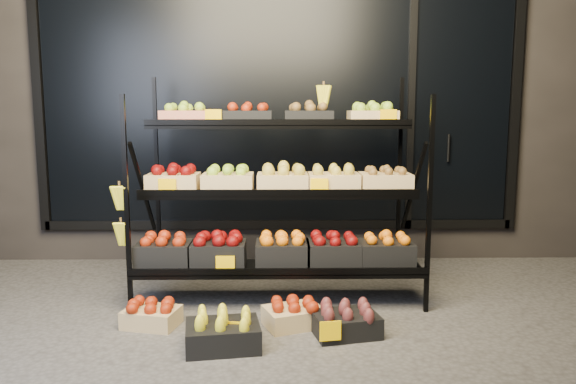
{
  "coord_description": "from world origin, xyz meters",
  "views": [
    {
      "loc": [
        0.0,
        -3.56,
        1.4
      ],
      "look_at": [
        0.07,
        0.55,
        0.79
      ],
      "focal_mm": 35.0,
      "sensor_mm": 36.0,
      "label": 1
    }
  ],
  "objects_px": {
    "floor_crate_midright": "(293,313)",
    "floor_crate_midleft": "(223,332)",
    "display_rack": "(277,192)",
    "floor_crate_left": "(151,313)"
  },
  "relations": [
    {
      "from": "display_rack",
      "to": "floor_crate_left",
      "type": "height_order",
      "value": "display_rack"
    },
    {
      "from": "display_rack",
      "to": "floor_crate_midright",
      "type": "xyz_separation_m",
      "value": [
        0.11,
        -0.67,
        -0.7
      ]
    },
    {
      "from": "display_rack",
      "to": "floor_crate_midright",
      "type": "distance_m",
      "value": 0.97
    },
    {
      "from": "floor_crate_left",
      "to": "floor_crate_midright",
      "type": "bearing_deg",
      "value": 12.46
    },
    {
      "from": "display_rack",
      "to": "floor_crate_midleft",
      "type": "height_order",
      "value": "display_rack"
    },
    {
      "from": "floor_crate_midright",
      "to": "floor_crate_midleft",
      "type": "bearing_deg",
      "value": -162.78
    },
    {
      "from": "floor_crate_midright",
      "to": "display_rack",
      "type": "bearing_deg",
      "value": 78.32
    },
    {
      "from": "display_rack",
      "to": "floor_crate_midright",
      "type": "height_order",
      "value": "display_rack"
    },
    {
      "from": "floor_crate_midright",
      "to": "floor_crate_left",
      "type": "bearing_deg",
      "value": 158.3
    },
    {
      "from": "floor_crate_left",
      "to": "floor_crate_midleft",
      "type": "distance_m",
      "value": 0.61
    }
  ]
}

